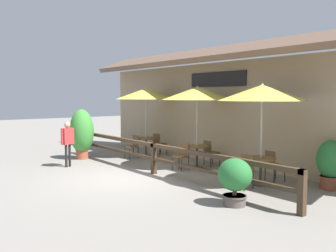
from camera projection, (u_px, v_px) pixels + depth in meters
name	position (u px, v px, depth m)	size (l,w,h in m)	color
ground_plane	(125.00, 178.00, 10.96)	(60.00, 60.00, 0.00)	gray
building_facade	(223.00, 103.00, 13.28)	(14.28, 1.49, 4.23)	tan
patio_railing	(154.00, 152.00, 11.54)	(10.40, 0.14, 0.95)	#3D2D1E
patio_umbrella_near	(146.00, 94.00, 14.76)	(2.38, 2.38, 2.74)	#B7B2A8
dining_table_near	(146.00, 141.00, 14.91)	(0.81, 0.81, 0.75)	brown
chair_near_streetside	(133.00, 145.00, 14.50)	(0.44, 0.44, 0.88)	brown
chair_near_wallside	(159.00, 143.00, 15.30)	(0.46, 0.46, 0.88)	brown
patio_umbrella_middle	(197.00, 93.00, 12.40)	(2.38, 2.38, 2.74)	#B7B2A8
dining_table_middle	(197.00, 150.00, 12.55)	(0.81, 0.81, 0.75)	brown
chair_middle_streetside	(181.00, 155.00, 12.23)	(0.51, 0.51, 0.88)	brown
chair_middle_wallside	(210.00, 151.00, 12.93)	(0.46, 0.46, 0.88)	brown
patio_umbrella_far	(262.00, 93.00, 9.94)	(2.38, 2.38, 2.74)	#B7B2A8
dining_table_far	(261.00, 163.00, 10.10)	(0.81, 0.81, 0.75)	brown
chair_far_streetside	(244.00, 170.00, 9.74)	(0.45, 0.45, 0.88)	brown
chair_far_wallside	(273.00, 164.00, 10.54)	(0.50, 0.50, 0.88)	brown
potted_plant_corner_fern	(235.00, 178.00, 8.21)	(0.79, 0.71, 1.05)	#564C47
potted_plant_tall_tropical	(82.00, 132.00, 14.26)	(0.99, 0.89, 1.90)	#9E4C33
potted_plant_entrance_palm	(331.00, 163.00, 9.63)	(0.75, 0.67, 1.29)	brown
pedestrian	(68.00, 138.00, 12.66)	(0.31, 0.52, 1.54)	black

